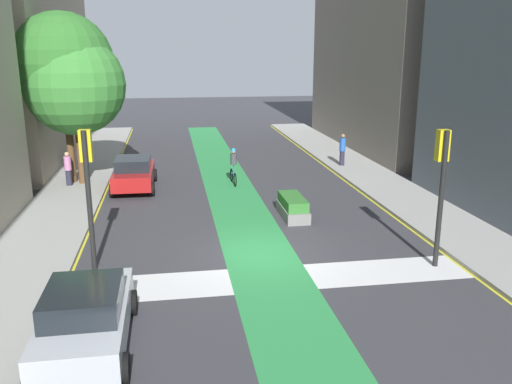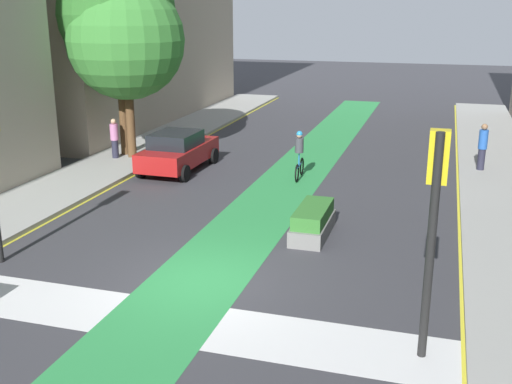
{
  "view_description": "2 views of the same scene",
  "coord_description": "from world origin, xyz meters",
  "px_view_note": "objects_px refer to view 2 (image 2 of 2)",
  "views": [
    {
      "loc": [
        -2.85,
        -16.36,
        6.58
      ],
      "look_at": [
        0.29,
        2.98,
        1.33
      ],
      "focal_mm": 37.51,
      "sensor_mm": 36.0,
      "label": 1
    },
    {
      "loc": [
        5.2,
        -12.66,
        6.33
      ],
      "look_at": [
        0.41,
        3.27,
        1.32
      ],
      "focal_mm": 43.8,
      "sensor_mm": 36.0,
      "label": 2
    }
  ],
  "objects_px": {
    "traffic_signal_near_right": "(435,202)",
    "pedestrian_sidewalk_right_a": "(483,146)",
    "cyclist_in_lane": "(299,154)",
    "street_tree_far": "(126,40)",
    "car_red_left_far": "(178,151)",
    "street_tree_near": "(117,15)",
    "pedestrian_sidewalk_left_a": "(114,138)",
    "median_planter": "(313,222)"
  },
  "relations": [
    {
      "from": "street_tree_near",
      "to": "street_tree_far",
      "type": "xyz_separation_m",
      "value": [
        0.52,
        -0.36,
        -0.98
      ]
    },
    {
      "from": "traffic_signal_near_right",
      "to": "cyclist_in_lane",
      "type": "xyz_separation_m",
      "value": [
        -4.99,
        11.29,
        -2.02
      ]
    },
    {
      "from": "traffic_signal_near_right",
      "to": "pedestrian_sidewalk_right_a",
      "type": "height_order",
      "value": "traffic_signal_near_right"
    },
    {
      "from": "traffic_signal_near_right",
      "to": "car_red_left_far",
      "type": "relative_size",
      "value": 1.01
    },
    {
      "from": "traffic_signal_near_right",
      "to": "street_tree_near",
      "type": "bearing_deg",
      "value": 135.86
    },
    {
      "from": "pedestrian_sidewalk_left_a",
      "to": "street_tree_near",
      "type": "distance_m",
      "value": 4.99
    },
    {
      "from": "pedestrian_sidewalk_right_a",
      "to": "street_tree_near",
      "type": "xyz_separation_m",
      "value": [
        -14.52,
        -1.59,
        4.84
      ]
    },
    {
      "from": "street_tree_near",
      "to": "pedestrian_sidewalk_right_a",
      "type": "bearing_deg",
      "value": 6.26
    },
    {
      "from": "traffic_signal_near_right",
      "to": "car_red_left_far",
      "type": "xyz_separation_m",
      "value": [
        -9.84,
        11.13,
        -2.19
      ]
    },
    {
      "from": "traffic_signal_near_right",
      "to": "pedestrian_sidewalk_right_a",
      "type": "relative_size",
      "value": 2.36
    },
    {
      "from": "pedestrian_sidewalk_right_a",
      "to": "pedestrian_sidewalk_left_a",
      "type": "relative_size",
      "value": 1.09
    },
    {
      "from": "cyclist_in_lane",
      "to": "street_tree_near",
      "type": "xyz_separation_m",
      "value": [
        -7.94,
        1.26,
        4.95
      ]
    },
    {
      "from": "traffic_signal_near_right",
      "to": "pedestrian_sidewalk_left_a",
      "type": "xyz_separation_m",
      "value": [
        -13.0,
        11.8,
        -2.0
      ]
    },
    {
      "from": "street_tree_far",
      "to": "median_planter",
      "type": "xyz_separation_m",
      "value": [
        9.14,
        -6.63,
        -4.53
      ]
    },
    {
      "from": "traffic_signal_near_right",
      "to": "street_tree_near",
      "type": "distance_m",
      "value": 18.25
    },
    {
      "from": "street_tree_far",
      "to": "pedestrian_sidewalk_right_a",
      "type": "bearing_deg",
      "value": 7.96
    },
    {
      "from": "pedestrian_sidewalk_left_a",
      "to": "median_planter",
      "type": "bearing_deg",
      "value": -32.72
    },
    {
      "from": "car_red_left_far",
      "to": "pedestrian_sidewalk_right_a",
      "type": "height_order",
      "value": "pedestrian_sidewalk_right_a"
    },
    {
      "from": "traffic_signal_near_right",
      "to": "street_tree_far",
      "type": "relative_size",
      "value": 0.59
    },
    {
      "from": "car_red_left_far",
      "to": "street_tree_near",
      "type": "distance_m",
      "value": 6.14
    },
    {
      "from": "traffic_signal_near_right",
      "to": "cyclist_in_lane",
      "type": "relative_size",
      "value": 2.3
    },
    {
      "from": "car_red_left_far",
      "to": "pedestrian_sidewalk_right_a",
      "type": "bearing_deg",
      "value": 14.75
    },
    {
      "from": "car_red_left_far",
      "to": "cyclist_in_lane",
      "type": "distance_m",
      "value": 4.86
    },
    {
      "from": "cyclist_in_lane",
      "to": "pedestrian_sidewalk_left_a",
      "type": "height_order",
      "value": "cyclist_in_lane"
    },
    {
      "from": "cyclist_in_lane",
      "to": "street_tree_far",
      "type": "relative_size",
      "value": 0.26
    },
    {
      "from": "street_tree_far",
      "to": "median_planter",
      "type": "height_order",
      "value": "street_tree_far"
    },
    {
      "from": "pedestrian_sidewalk_right_a",
      "to": "pedestrian_sidewalk_left_a",
      "type": "xyz_separation_m",
      "value": [
        -14.59,
        -2.34,
        -0.09
      ]
    },
    {
      "from": "street_tree_near",
      "to": "street_tree_far",
      "type": "bearing_deg",
      "value": -35.2
    },
    {
      "from": "pedestrian_sidewalk_right_a",
      "to": "street_tree_near",
      "type": "height_order",
      "value": "street_tree_near"
    },
    {
      "from": "car_red_left_far",
      "to": "cyclist_in_lane",
      "type": "relative_size",
      "value": 2.28
    },
    {
      "from": "traffic_signal_near_right",
      "to": "street_tree_near",
      "type": "height_order",
      "value": "street_tree_near"
    },
    {
      "from": "car_red_left_far",
      "to": "median_planter",
      "type": "xyz_separation_m",
      "value": [
        6.57,
        -5.57,
        -0.4
      ]
    },
    {
      "from": "pedestrian_sidewalk_left_a",
      "to": "traffic_signal_near_right",
      "type": "bearing_deg",
      "value": -42.25
    },
    {
      "from": "cyclist_in_lane",
      "to": "pedestrian_sidewalk_right_a",
      "type": "distance_m",
      "value": 7.17
    },
    {
      "from": "traffic_signal_near_right",
      "to": "median_planter",
      "type": "bearing_deg",
      "value": 120.49
    },
    {
      "from": "car_red_left_far",
      "to": "cyclist_in_lane",
      "type": "height_order",
      "value": "cyclist_in_lane"
    },
    {
      "from": "pedestrian_sidewalk_right_a",
      "to": "street_tree_far",
      "type": "bearing_deg",
      "value": -172.04
    },
    {
      "from": "median_planter",
      "to": "pedestrian_sidewalk_left_a",
      "type": "bearing_deg",
      "value": 147.28
    },
    {
      "from": "traffic_signal_near_right",
      "to": "street_tree_far",
      "type": "distance_m",
      "value": 17.5
    },
    {
      "from": "cyclist_in_lane",
      "to": "street_tree_near",
      "type": "relative_size",
      "value": 0.23
    },
    {
      "from": "cyclist_in_lane",
      "to": "car_red_left_far",
      "type": "bearing_deg",
      "value": -178.1
    },
    {
      "from": "street_tree_near",
      "to": "traffic_signal_near_right",
      "type": "bearing_deg",
      "value": -44.14
    }
  ]
}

